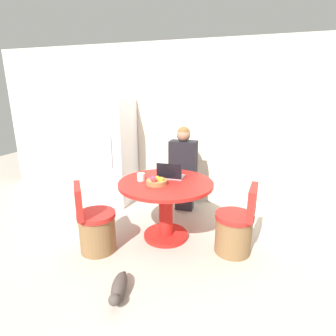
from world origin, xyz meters
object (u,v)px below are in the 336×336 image
Objects in this scene: dining_table at (166,199)px; person_seated at (184,166)px; laptop at (170,175)px; cat at (119,287)px; chair_right_side at (235,230)px; refrigerator at (110,152)px; chair_near_left_corner at (96,228)px; fruit_bowl at (157,181)px.

person_seated is (0.04, 0.81, 0.21)m from dining_table.
cat is (-0.13, -1.28, -0.72)m from laptop.
refrigerator is at bearing -109.30° from chair_right_side.
cat is at bearing -95.95° from dining_table.
dining_table is (1.26, -0.93, -0.33)m from refrigerator.
dining_table is at bearing 84.98° from laptop.
laptop is (0.72, 0.68, 0.51)m from chair_near_left_corner.
chair_right_side is at bearing -6.53° from dining_table.
laptop is at bearing -100.51° from chair_right_side.
cat is (-0.99, -1.02, -0.20)m from chair_right_side.
chair_right_side is at bearing -111.48° from chair_near_left_corner.
chair_near_left_corner is 1.12m from laptop.
cat is (-0.12, -1.12, -0.44)m from dining_table.
fruit_bowl is (-0.12, -0.93, 0.05)m from person_seated.
dining_table is 2.47× the size of cat.
chair_right_side is 0.62× the size of person_seated.
dining_table is 0.87× the size of person_seated.
laptop reaches higher than chair_right_side.
person_seated is 0.65m from laptop.
chair_near_left_corner is at bearing -68.98° from refrigerator.
chair_near_left_corner is at bearing -149.30° from cat.
cat is at bearing -60.80° from refrigerator.
person_seated is at bearing -65.66° from chair_near_left_corner.
laptop is 1.30× the size of fruit_bowl.
refrigerator reaches higher than cat.
person_seated reaches higher than cat.
chair_near_left_corner is 1.00× the size of chair_right_side.
laptop is at bearing 71.69° from fruit_bowl.
person_seated reaches higher than laptop.
chair_near_left_corner is at bearing -68.52° from chair_right_side.
chair_right_side is 1.43m from cat.
dining_table is at bearing -90.00° from chair_right_side.
cat is at bearing -171.93° from chair_near_left_corner.
dining_table reaches higher than cat.
chair_near_left_corner is at bearing -143.56° from dining_table.
dining_table is 1.40× the size of chair_right_side.
laptop is (1.28, -0.77, -0.06)m from refrigerator.
dining_table is at bearing 87.13° from person_seated.
fruit_bowl reaches higher than chair_right_side.
person_seated is 2.84× the size of cat.
chair_near_left_corner is 1.59m from person_seated.
chair_right_side reaches higher than cat.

